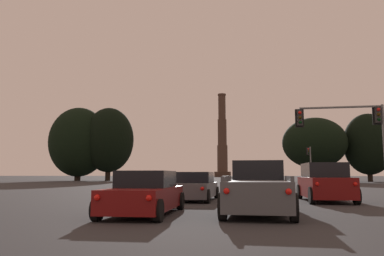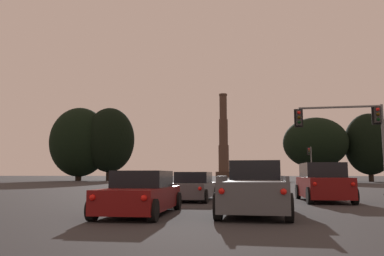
{
  "view_description": "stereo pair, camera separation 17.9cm",
  "coord_description": "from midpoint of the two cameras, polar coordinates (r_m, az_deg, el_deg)",
  "views": [
    {
      "loc": [
        0.18,
        0.19,
        1.31
      ],
      "look_at": [
        -6.82,
        40.57,
        6.39
      ],
      "focal_mm": 35.0,
      "sensor_mm": 36.0,
      "label": 1
    },
    {
      "loc": [
        0.36,
        0.23,
        1.31
      ],
      "look_at": [
        -6.82,
        40.57,
        6.39
      ],
      "focal_mm": 35.0,
      "sensor_mm": 36.0,
      "label": 2
    }
  ],
  "objects": [
    {
      "name": "traffic_light_overhead_right",
      "position": [
        26.5,
        23.16,
        0.31
      ],
      "size": [
        5.68,
        0.5,
        5.8
      ],
      "color": "slate",
      "rests_on": "ground_plane"
    },
    {
      "name": "treeline_center_left",
      "position": [
        70.06,
        18.09,
        -2.19
      ],
      "size": [
        11.25,
        10.13,
        11.38
      ],
      "color": "black",
      "rests_on": "ground_plane"
    },
    {
      "name": "suv_right_lane_front",
      "position": [
        19.58,
        19.26,
        -7.88
      ],
      "size": [
        2.23,
        4.95,
        1.86
      ],
      "rotation": [
        0.0,
        0.0,
        0.03
      ],
      "color": "maroon",
      "rests_on": "ground_plane"
    },
    {
      "name": "pickup_truck_center_lane_second",
      "position": [
        13.33,
        9.64,
        -9.14
      ],
      "size": [
        2.23,
        5.52,
        1.82
      ],
      "rotation": [
        0.0,
        0.0,
        -0.01
      ],
      "color": "#4C4F54",
      "rests_on": "ground_plane"
    },
    {
      "name": "smokestack",
      "position": [
        176.29,
        4.61,
        -2.45
      ],
      "size": [
        7.71,
        7.71,
        39.38
      ],
      "color": "#3C2B22",
      "rests_on": "ground_plane"
    },
    {
      "name": "treeline_left_mid",
      "position": [
        73.3,
        25.22,
        -2.23
      ],
      "size": [
        8.48,
        7.64,
        12.09
      ],
      "color": "black",
      "rests_on": "ground_plane"
    },
    {
      "name": "treeline_far_right",
      "position": [
        80.23,
        -16.94,
        -2.06
      ],
      "size": [
        12.19,
        10.97,
        14.99
      ],
      "color": "black",
      "rests_on": "ground_plane"
    },
    {
      "name": "sedan_left_lane_front",
      "position": [
        19.21,
        0.21,
        -8.98
      ],
      "size": [
        1.99,
        4.71,
        1.43
      ],
      "rotation": [
        0.0,
        0.0,
        -0.0
      ],
      "color": "#4C4F54",
      "rests_on": "ground_plane"
    },
    {
      "name": "traffic_light_far_right",
      "position": [
        59.38,
        17.41,
        -4.54
      ],
      "size": [
        0.78,
        0.5,
        5.46
      ],
      "color": "slate",
      "rests_on": "ground_plane"
    },
    {
      "name": "treeline_center_right",
      "position": [
        77.76,
        -12.64,
        -1.79
      ],
      "size": [
        10.14,
        9.12,
        14.8
      ],
      "color": "black",
      "rests_on": "ground_plane"
    },
    {
      "name": "sedan_left_lane_second",
      "position": [
        12.67,
        -7.55,
        -9.91
      ],
      "size": [
        2.15,
        4.76,
        1.43
      ],
      "rotation": [
        0.0,
        0.0,
        0.04
      ],
      "color": "maroon",
      "rests_on": "ground_plane"
    }
  ]
}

